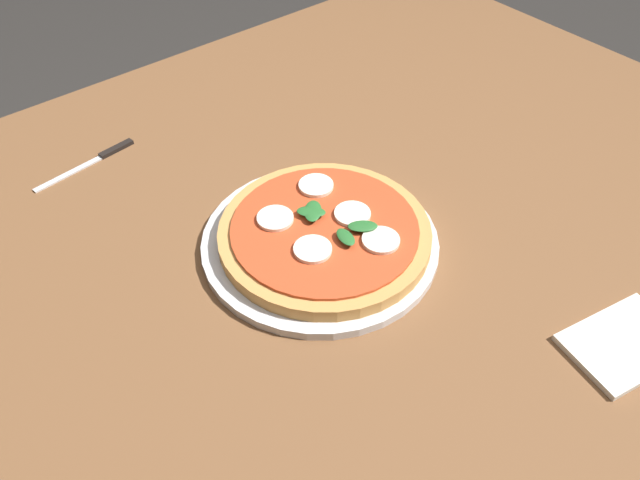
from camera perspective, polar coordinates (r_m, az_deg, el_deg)
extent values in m
cube|color=brown|center=(0.85, -2.95, -0.70)|extent=(1.53, 1.02, 0.04)
cube|color=brown|center=(1.69, 7.30, 8.56)|extent=(0.07, 0.07, 0.73)
cylinder|color=silver|center=(0.81, 0.00, -0.20)|extent=(0.30, 0.30, 0.01)
cylinder|color=tan|center=(0.80, 0.41, 0.53)|extent=(0.27, 0.27, 0.02)
cylinder|color=#CC4723|center=(0.80, 0.42, 1.10)|extent=(0.24, 0.24, 0.00)
cylinder|color=white|center=(0.81, 2.90, 2.33)|extent=(0.05, 0.05, 0.00)
cylinder|color=white|center=(0.85, -0.36, 4.88)|extent=(0.05, 0.05, 0.00)
cylinder|color=white|center=(0.80, -4.01, 1.94)|extent=(0.05, 0.05, 0.00)
cylinder|color=white|center=(0.76, -0.66, -0.83)|extent=(0.05, 0.05, 0.00)
cylinder|color=white|center=(0.78, 5.44, -0.02)|extent=(0.05, 0.05, 0.00)
ellipsoid|color=#286B2D|center=(0.81, -0.64, 2.61)|extent=(0.04, 0.04, 0.00)
ellipsoid|color=#286B2D|center=(0.79, 3.82, 1.25)|extent=(0.04, 0.04, 0.00)
ellipsoid|color=#286B2D|center=(0.77, 2.30, 0.27)|extent=(0.02, 0.04, 0.00)
ellipsoid|color=#286B2D|center=(0.80, -0.80, 2.54)|extent=(0.04, 0.04, 0.00)
cube|color=white|center=(0.79, 25.55, -8.33)|extent=(0.14, 0.11, 0.01)
cube|color=black|center=(1.02, -17.69, 7.76)|extent=(0.06, 0.02, 0.01)
cube|color=silver|center=(0.99, -21.50, 5.49)|extent=(0.11, 0.02, 0.00)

